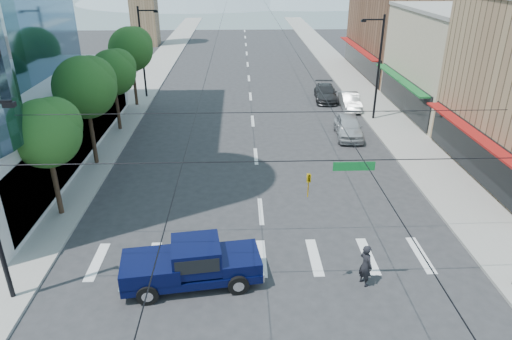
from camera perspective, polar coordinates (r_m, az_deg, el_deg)
The scene contains 17 objects.
ground at distance 21.15m, azimuth 1.35°, elevation -13.35°, with size 160.00×160.00×0.00m, color #28282B.
sidewalk_left at distance 59.09m, azimuth -12.90°, elevation 11.53°, with size 4.00×120.00×0.15m, color gray.
sidewalk_right at distance 59.52m, azimuth 10.94°, elevation 11.80°, with size 4.00×120.00×0.15m, color gray.
shop_mid at distance 46.53m, azimuth 25.52°, elevation 11.88°, with size 12.00×14.00×9.00m, color tan.
shop_far at distance 60.93m, azimuth 18.98°, elevation 15.96°, with size 12.00×18.00×10.00m, color brown.
tree_near at distance 26.08m, azimuth -24.53°, elevation 4.49°, with size 3.65×3.64×6.71m.
tree_midnear at distance 32.21m, azimuth -20.37°, elevation 9.89°, with size 4.09×4.09×7.52m.
tree_midfar at distance 38.88m, azimuth -17.26°, elevation 11.76°, with size 3.65×3.64×6.71m.
tree_far at distance 45.44m, azimuth -15.21°, elevation 14.54°, with size 4.09×4.09×7.52m.
signal_rig at distance 17.77m, azimuth 2.30°, elevation -3.50°, with size 21.80×0.20×9.00m.
lamp_pole_nw at distance 48.26m, azimuth -13.92°, elevation 14.45°, with size 2.00×0.25×9.00m.
lamp_pole_ne at distance 41.15m, azimuth 14.96°, elevation 12.64°, with size 2.00×0.25×9.00m.
pickup_truck at distance 20.43m, azimuth -8.12°, elevation -11.43°, with size 6.31×3.00×2.06m.
pedestrian at distance 20.79m, azimuth 13.55°, elevation -11.48°, with size 0.73×0.48×2.00m, color black.
parked_car_near at distance 37.56m, azimuth 11.49°, elevation 5.36°, with size 2.03×5.05×1.72m, color #B5B6BA.
parked_car_mid at distance 44.95m, azimuth 11.65°, elevation 8.43°, with size 1.60×4.58×1.51m, color silver.
parked_car_far at distance 47.41m, azimuth 8.70°, elevation 9.51°, with size 2.13×5.25×1.52m, color #29292C.
Camera 1 is at (-1.07, -16.59, 13.08)m, focal length 32.00 mm.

